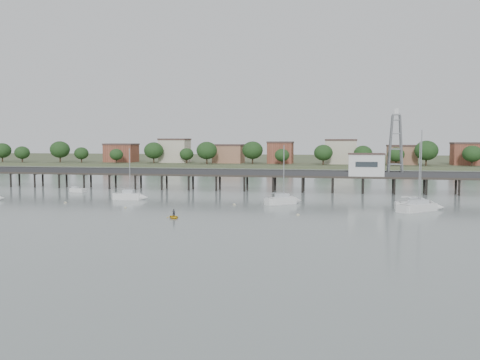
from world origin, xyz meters
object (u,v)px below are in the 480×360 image
Objects in this scene: lattice_tower at (396,145)px; sailboat_b at (133,196)px; yellow_dinghy at (174,218)px; sailboat_d at (423,206)px; sailboat_c at (287,200)px; sailboat_f at (424,207)px; white_tender at (78,190)px; pier at (260,175)px.

lattice_tower is 1.39× the size of sailboat_b.
sailboat_b is 4.04× the size of yellow_dinghy.
lattice_tower is 1.21× the size of sailboat_d.
sailboat_c is 0.80× the size of sailboat_f.
white_tender is at bearing -171.52° from lattice_tower.
sailboat_d reaches higher than sailboat_b.
yellow_dinghy is (-6.35, -46.84, -3.79)m from pier.
sailboat_d is at bearing 46.66° from sailboat_f.
sailboat_b is (-54.53, -23.34, -10.45)m from lattice_tower.
sailboat_c is at bearing -132.47° from lattice_tower.
lattice_tower is at bearing 51.83° from sailboat_f.
sailboat_b is 57.25m from sailboat_d.
sailboat_f is 3.70× the size of white_tender.
pier is 43.68m from white_tender.
sailboat_b is 28.83m from yellow_dinghy.
pier reaches higher than white_tender.
sailboat_f is at bearing -11.51° from sailboat_b.
sailboat_d reaches higher than sailboat_c.
sailboat_b is (-23.03, -23.34, -3.14)m from pier.
sailboat_c reaches higher than white_tender.
lattice_tower is at bearing 91.11° from sailboat_d.
lattice_tower is (31.50, 0.00, 7.31)m from pier.
yellow_dinghy is at bearing -162.53° from sailboat_c.
sailboat_b is at bearing 171.13° from sailboat_d.
yellow_dinghy reaches higher than white_tender.
sailboat_f is at bearing -94.31° from sailboat_d.
lattice_tower is 60.23m from sailboat_b.
sailboat_c is 2.94× the size of white_tender.
sailboat_f is (57.04, -6.27, -0.02)m from sailboat_b.
yellow_dinghy is (16.69, -23.50, -0.65)m from sailboat_b.
sailboat_c reaches higher than pier.
sailboat_f is (-0.01, -1.38, -0.01)m from sailboat_d.
lattice_tower is at bearing 21.12° from white_tender.
pier is 44.31m from sailboat_d.
lattice_tower is 5.63× the size of yellow_dinghy.
yellow_dinghy is (-40.35, -17.23, -0.63)m from sailboat_f.
white_tender is at bearing 104.33° from yellow_dinghy.
lattice_tower is at bearing 0.00° from pier.
pier is at bearing 40.14° from sailboat_b.
sailboat_f reaches higher than sailboat_d.
lattice_tower is at bearing 17.94° from sailboat_b.
sailboat_d is at bearing -0.12° from white_tender.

